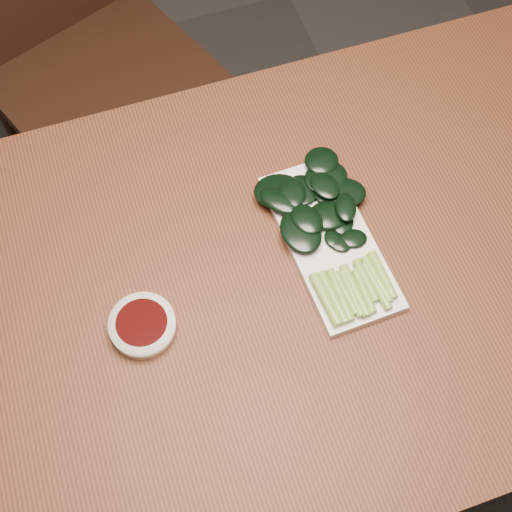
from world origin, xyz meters
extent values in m
plane|color=#2E2B2B|center=(0.00, 0.00, 0.00)|extent=(6.00, 6.00, 0.00)
cube|color=#4E2616|center=(0.00, 0.00, 0.73)|extent=(1.40, 0.80, 0.04)
cylinder|color=#4E2616|center=(0.64, 0.34, 0.35)|extent=(0.05, 0.05, 0.71)
cube|color=black|center=(-0.13, 0.75, 0.43)|extent=(0.61, 0.61, 0.04)
cylinder|color=black|center=(-0.25, 0.48, 0.21)|extent=(0.04, 0.04, 0.41)
cylinder|color=black|center=(0.13, 0.63, 0.21)|extent=(0.04, 0.04, 0.41)
cylinder|color=black|center=(-0.40, 0.86, 0.21)|extent=(0.04, 0.04, 0.41)
cylinder|color=black|center=(-0.02, 1.01, 0.21)|extent=(0.04, 0.04, 0.41)
cylinder|color=silver|center=(-0.20, -0.02, 0.76)|extent=(0.10, 0.10, 0.03)
cylinder|color=#330604|center=(-0.20, -0.02, 0.78)|extent=(0.08, 0.08, 0.00)
cube|color=silver|center=(0.11, 0.03, 0.76)|extent=(0.14, 0.30, 0.01)
cylinder|color=#76A438|center=(0.07, -0.07, 0.77)|extent=(0.02, 0.09, 0.02)
cylinder|color=#76A438|center=(0.08, -0.07, 0.77)|extent=(0.02, 0.09, 0.01)
cylinder|color=#76A438|center=(0.09, -0.07, 0.77)|extent=(0.01, 0.09, 0.01)
cylinder|color=#76A438|center=(0.10, -0.07, 0.77)|extent=(0.02, 0.07, 0.01)
cylinder|color=#76A438|center=(0.11, -0.07, 0.77)|extent=(0.01, 0.08, 0.01)
cylinder|color=#76A438|center=(0.12, -0.07, 0.77)|extent=(0.02, 0.09, 0.01)
cylinder|color=#76A438|center=(0.13, -0.07, 0.77)|extent=(0.01, 0.07, 0.01)
cylinder|color=#76A438|center=(0.14, -0.06, 0.77)|extent=(0.02, 0.07, 0.01)
cylinder|color=#76A438|center=(0.15, -0.07, 0.77)|extent=(0.02, 0.08, 0.01)
cylinder|color=#76A438|center=(0.15, -0.06, 0.77)|extent=(0.02, 0.08, 0.01)
cylinder|color=#76A438|center=(0.16, -0.06, 0.77)|extent=(0.02, 0.08, 0.01)
ellipsoid|color=black|center=(0.07, 0.05, 0.78)|extent=(0.07, 0.09, 0.01)
ellipsoid|color=black|center=(0.09, 0.06, 0.78)|extent=(0.06, 0.07, 0.01)
ellipsoid|color=black|center=(0.07, 0.13, 0.77)|extent=(0.10, 0.09, 0.02)
ellipsoid|color=black|center=(0.08, 0.14, 0.77)|extent=(0.06, 0.06, 0.01)
ellipsoid|color=black|center=(0.10, 0.12, 0.77)|extent=(0.08, 0.08, 0.01)
ellipsoid|color=black|center=(0.15, 0.06, 0.78)|extent=(0.05, 0.06, 0.01)
ellipsoid|color=black|center=(0.06, 0.11, 0.78)|extent=(0.08, 0.08, 0.01)
ellipsoid|color=black|center=(0.08, 0.08, 0.77)|extent=(0.05, 0.06, 0.01)
ellipsoid|color=black|center=(0.13, 0.06, 0.77)|extent=(0.07, 0.06, 0.01)
ellipsoid|color=black|center=(0.08, 0.12, 0.78)|extent=(0.05, 0.06, 0.01)
ellipsoid|color=black|center=(0.14, 0.11, 0.78)|extent=(0.05, 0.07, 0.01)
ellipsoid|color=black|center=(0.16, 0.10, 0.77)|extent=(0.10, 0.08, 0.01)
ellipsoid|color=black|center=(0.09, 0.07, 0.77)|extent=(0.06, 0.06, 0.01)
ellipsoid|color=black|center=(0.15, 0.13, 0.77)|extent=(0.08, 0.07, 0.01)
ellipsoid|color=black|center=(0.15, 0.16, 0.78)|extent=(0.07, 0.07, 0.01)
ellipsoid|color=black|center=(0.14, 0.05, 0.77)|extent=(0.05, 0.06, 0.01)
ellipsoid|color=black|center=(0.12, 0.01, 0.77)|extent=(0.04, 0.05, 0.01)
ellipsoid|color=black|center=(0.15, 0.02, 0.77)|extent=(0.05, 0.04, 0.01)
ellipsoid|color=black|center=(0.12, 0.02, 0.77)|extent=(0.03, 0.04, 0.01)
camera|label=1|loc=(-0.17, -0.44, 1.73)|focal=50.00mm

